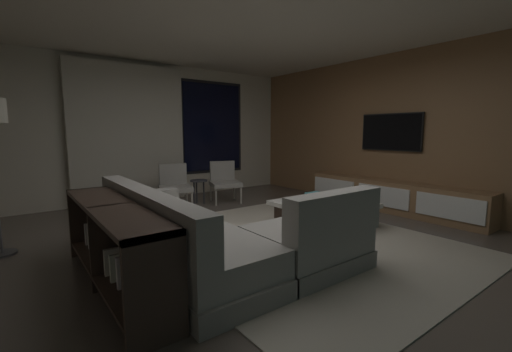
% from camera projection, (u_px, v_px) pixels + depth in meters
% --- Properties ---
extents(floor, '(9.20, 9.20, 0.00)m').
position_uv_depth(floor, '(268.00, 245.00, 3.97)').
color(floor, '#564C44').
extents(back_wall_with_window, '(6.60, 0.30, 2.70)m').
position_uv_depth(back_wall_with_window, '(152.00, 132.00, 6.61)').
color(back_wall_with_window, beige).
rests_on(back_wall_with_window, floor).
extents(media_wall, '(0.12, 7.80, 2.70)m').
position_uv_depth(media_wall, '(408.00, 132.00, 5.61)').
color(media_wall, '#8E6642').
rests_on(media_wall, floor).
extents(ceiling, '(8.20, 8.20, 0.00)m').
position_uv_depth(ceiling, '(269.00, 8.00, 3.61)').
color(ceiling, beige).
extents(area_rug, '(3.20, 3.80, 0.01)m').
position_uv_depth(area_rug, '(295.00, 241.00, 4.10)').
color(area_rug, '#ADA391').
rests_on(area_rug, floor).
extents(sectional_couch, '(1.98, 2.50, 0.82)m').
position_uv_depth(sectional_couch, '(213.00, 239.00, 3.31)').
color(sectional_couch, gray).
rests_on(sectional_couch, floor).
extents(coffee_table, '(1.16, 1.16, 0.36)m').
position_uv_depth(coffee_table, '(323.00, 214.00, 4.73)').
color(coffee_table, '#362720').
rests_on(coffee_table, floor).
extents(book_stack_on_coffee_table, '(0.30, 0.22, 0.12)m').
position_uv_depth(book_stack_on_coffee_table, '(314.00, 196.00, 4.81)').
color(book_stack_on_coffee_table, '#67B77F').
rests_on(book_stack_on_coffee_table, coffee_table).
extents(accent_chair_near_window, '(0.69, 0.70, 0.78)m').
position_uv_depth(accent_chair_near_window, '(224.00, 179.00, 6.43)').
color(accent_chair_near_window, '#B2ADA0').
rests_on(accent_chair_near_window, floor).
extents(accent_chair_by_curtain, '(0.66, 0.68, 0.78)m').
position_uv_depth(accent_chair_by_curtain, '(174.00, 184.00, 5.91)').
color(accent_chair_by_curtain, '#B2ADA0').
rests_on(accent_chair_by_curtain, floor).
extents(side_stool, '(0.32, 0.32, 0.46)m').
position_uv_depth(side_stool, '(199.00, 185.00, 6.18)').
color(side_stool, '#333338').
rests_on(side_stool, floor).
extents(media_console, '(0.46, 3.10, 0.52)m').
position_uv_depth(media_console, '(392.00, 197.00, 5.63)').
color(media_console, '#8E6642').
rests_on(media_console, floor).
extents(mounted_tv, '(0.05, 1.11, 0.64)m').
position_uv_depth(mounted_tv, '(391.00, 132.00, 5.75)').
color(mounted_tv, black).
extents(console_table_behind_couch, '(0.40, 2.10, 0.74)m').
position_uv_depth(console_table_behind_couch, '(113.00, 242.00, 2.85)').
color(console_table_behind_couch, '#362720').
rests_on(console_table_behind_couch, floor).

